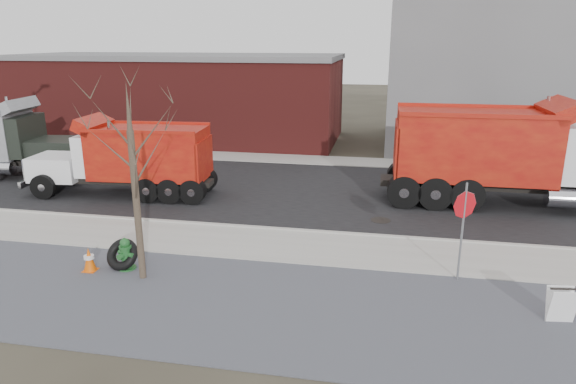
% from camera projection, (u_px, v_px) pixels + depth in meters
% --- Properties ---
extents(ground, '(120.00, 120.00, 0.00)m').
position_uv_depth(ground, '(279.00, 250.00, 15.65)').
color(ground, '#383328').
rests_on(ground, ground).
extents(gravel_verge, '(60.00, 5.00, 0.03)m').
position_uv_depth(gravel_verge, '(250.00, 305.00, 12.35)').
color(gravel_verge, slate).
rests_on(gravel_verge, ground).
extents(sidewalk, '(60.00, 2.50, 0.06)m').
position_uv_depth(sidewalk, '(281.00, 246.00, 15.88)').
color(sidewalk, '#9E9B93').
rests_on(sidewalk, ground).
extents(curb, '(60.00, 0.15, 0.11)m').
position_uv_depth(curb, '(289.00, 230.00, 17.09)').
color(curb, '#9E9B93').
rests_on(curb, ground).
extents(road, '(60.00, 9.40, 0.02)m').
position_uv_depth(road, '(310.00, 191.00, 21.58)').
color(road, black).
rests_on(road, ground).
extents(far_sidewalk, '(60.00, 2.00, 0.06)m').
position_uv_depth(far_sidewalk, '(326.00, 161.00, 26.93)').
color(far_sidewalk, '#9E9B93').
rests_on(far_sidewalk, ground).
extents(building_grey, '(12.00, 10.00, 8.00)m').
position_uv_depth(building_grey, '(493.00, 78.00, 29.82)').
color(building_grey, slate).
rests_on(building_grey, ground).
extents(building_brick, '(20.20, 8.20, 5.30)m').
position_uv_depth(building_brick, '(180.00, 96.00, 32.68)').
color(building_brick, maroon).
rests_on(building_brick, ground).
extents(bare_tree, '(3.20, 3.20, 5.20)m').
position_uv_depth(bare_tree, '(133.00, 159.00, 12.83)').
color(bare_tree, '#382D23').
rests_on(bare_tree, ground).
extents(fire_hydrant, '(0.53, 0.52, 0.94)m').
position_uv_depth(fire_hydrant, '(126.00, 255.00, 14.18)').
color(fire_hydrant, '#25632A').
rests_on(fire_hydrant, ground).
extents(truck_tire, '(1.00, 0.86, 0.89)m').
position_uv_depth(truck_tire, '(122.00, 255.00, 14.28)').
color(truck_tire, black).
rests_on(truck_tire, ground).
extents(stop_sign, '(0.62, 0.44, 2.70)m').
position_uv_depth(stop_sign, '(464.00, 215.00, 13.13)').
color(stop_sign, gray).
rests_on(stop_sign, ground).
extents(sandwich_board, '(0.64, 0.45, 0.83)m').
position_uv_depth(sandwich_board, '(561.00, 305.00, 11.50)').
color(sandwich_board, white).
rests_on(sandwich_board, ground).
extents(traffic_cone_near, '(0.36, 0.36, 0.69)m').
position_uv_depth(traffic_cone_near, '(89.00, 260.00, 14.09)').
color(traffic_cone_near, '#E95807').
rests_on(traffic_cone_near, ground).
extents(dump_truck_red_a, '(10.20, 2.85, 4.06)m').
position_uv_depth(dump_truck_red_a, '(511.00, 152.00, 19.35)').
color(dump_truck_red_a, black).
rests_on(dump_truck_red_a, ground).
extents(dump_truck_red_b, '(7.59, 2.66, 3.19)m').
position_uv_depth(dump_truck_red_b, '(128.00, 156.00, 20.65)').
color(dump_truck_red_b, black).
rests_on(dump_truck_red_b, ground).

